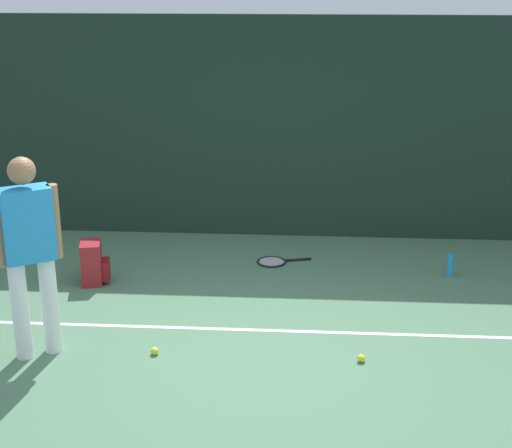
{
  "coord_description": "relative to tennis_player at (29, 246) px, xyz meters",
  "views": [
    {
      "loc": [
        0.43,
        -5.86,
        3.12
      ],
      "look_at": [
        0.0,
        0.4,
        1.0
      ],
      "focal_mm": 54.3,
      "sensor_mm": 36.0,
      "label": 1
    }
  ],
  "objects": [
    {
      "name": "ground_plane",
      "position": [
        1.79,
        0.18,
        -0.97
      ],
      "size": [
        12.0,
        12.0,
        0.0
      ],
      "primitive_type": "plane",
      "color": "#4C7556"
    },
    {
      "name": "back_fence",
      "position": [
        1.79,
        3.18,
        0.33
      ],
      "size": [
        10.0,
        0.1,
        2.58
      ],
      "primitive_type": "cube",
      "color": "#192D23",
      "rests_on": "ground"
    },
    {
      "name": "court_line",
      "position": [
        1.79,
        0.56,
        -0.96
      ],
      "size": [
        9.0,
        0.05,
        0.0
      ],
      "primitive_type": "cube",
      "color": "white",
      "rests_on": "ground"
    },
    {
      "name": "tennis_player",
      "position": [
        0.0,
        0.0,
        0.0
      ],
      "size": [
        0.47,
        0.4,
        1.7
      ],
      "rotation": [
        0.0,
        0.0,
        0.55
      ],
      "color": "white",
      "rests_on": "ground"
    },
    {
      "name": "tennis_racket",
      "position": [
        1.87,
        2.22,
        -0.95
      ],
      "size": [
        0.64,
        0.4,
        0.03
      ],
      "rotation": [
        0.0,
        0.0,
        3.41
      ],
      "color": "black",
      "rests_on": "ground"
    },
    {
      "name": "backpack",
      "position": [
        0.05,
        1.54,
        -0.76
      ],
      "size": [
        0.33,
        0.34,
        0.44
      ],
      "rotation": [
        0.0,
        0.0,
        1.78
      ],
      "color": "maroon",
      "rests_on": "ground"
    },
    {
      "name": "tennis_ball_near_player",
      "position": [
        2.7,
        0.04,
        -0.93
      ],
      "size": [
        0.07,
        0.07,
        0.07
      ],
      "primitive_type": "sphere",
      "color": "#CCE033",
      "rests_on": "ground"
    },
    {
      "name": "tennis_ball_by_fence",
      "position": [
        0.97,
        0.05,
        -0.93
      ],
      "size": [
        0.07,
        0.07,
        0.07
      ],
      "primitive_type": "sphere",
      "color": "#CCE033",
      "rests_on": "ground"
    },
    {
      "name": "water_bottle",
      "position": [
        3.73,
        1.96,
        -0.84
      ],
      "size": [
        0.07,
        0.07,
        0.24
      ],
      "primitive_type": "cylinder",
      "color": "#268CD8",
      "rests_on": "ground"
    }
  ]
}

